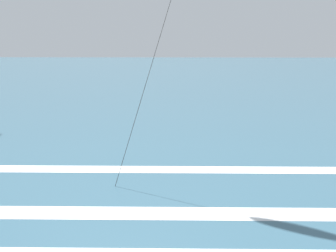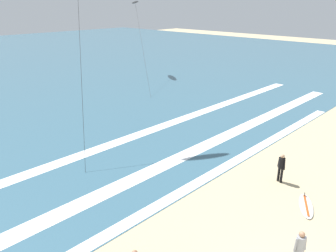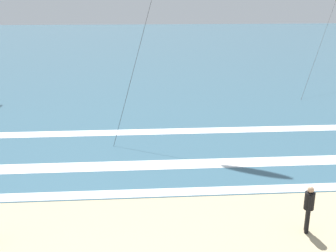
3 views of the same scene
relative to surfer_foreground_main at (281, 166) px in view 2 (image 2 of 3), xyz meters
name	(u,v)px [view 2 (image 2 of 3)]	position (x,y,z in m)	size (l,w,h in m)	color
wave_foam_shoreline	(147,212)	(-6.74, 3.03, -0.94)	(41.00, 0.66, 0.01)	white
wave_foam_mid_break	(144,174)	(-4.49, 5.72, -0.94)	(49.05, 1.05, 0.01)	white
wave_foam_outer_break	(53,165)	(-7.49, 10.35, -0.94)	(56.32, 0.96, 0.01)	white
surfer_foreground_main	(281,166)	(0.00, 0.00, 0.00)	(0.32, 0.51, 1.60)	black
surfer_background_far	(300,247)	(-5.31, -3.33, 0.00)	(0.48, 0.34, 1.60)	gray
surfboard_near_water	(306,206)	(-1.28, -1.99, -0.91)	(2.13, 1.54, 0.25)	silver
kite_black_high_right	(135,3)	(13.52, 27.08, 7.82)	(8.39, 11.90, 9.06)	black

